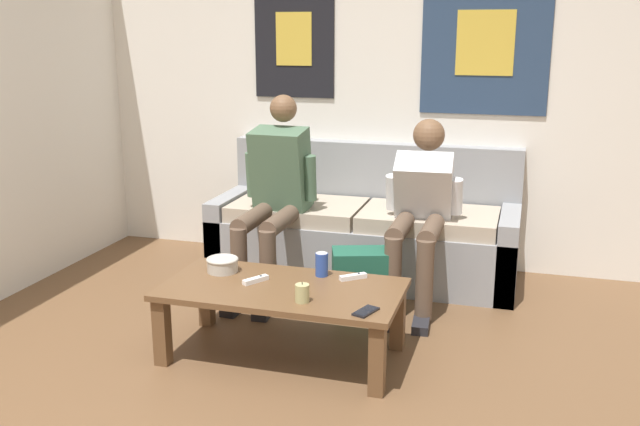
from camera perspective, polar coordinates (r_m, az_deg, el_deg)
The scene contains 12 objects.
wall_back at distance 4.98m, azimuth 3.71°, elevation 10.67°, with size 10.00×0.07×2.55m.
couch at distance 4.78m, azimuth 3.61°, elevation -1.59°, with size 1.99×0.73×0.85m.
coffee_table at distance 3.57m, azimuth -3.03°, elevation -6.78°, with size 1.19×0.61×0.37m.
person_seated_adult at distance 4.44m, azimuth -3.65°, elevation 1.91°, with size 0.47×0.85×1.21m.
person_seated_teen at distance 4.28m, azimuth 8.04°, elevation 0.62°, with size 0.47×0.90×1.08m.
backpack at distance 4.10m, azimuth 3.47°, elevation -5.78°, with size 0.40×0.31×0.39m.
ceramic_bowl at distance 3.78m, azimuth -7.81°, elevation -4.06°, with size 0.17×0.17×0.08m.
pillar_candle at distance 3.34m, azimuth -1.43°, elevation -6.43°, with size 0.07×0.07×0.10m.
drink_can_blue at distance 3.68m, azimuth 0.13°, elevation -4.13°, with size 0.07×0.07×0.12m.
game_controller_near_left at distance 3.62m, azimuth -5.17°, elevation -5.35°, with size 0.10×0.14×0.03m.
game_controller_near_right at distance 3.65m, azimuth 2.67°, elevation -5.12°, with size 0.13×0.12×0.03m.
cell_phone at distance 3.24m, azimuth 3.69°, elevation -7.86°, with size 0.11×0.15×0.01m.
Camera 1 is at (1.11, -2.22, 1.61)m, focal length 40.00 mm.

